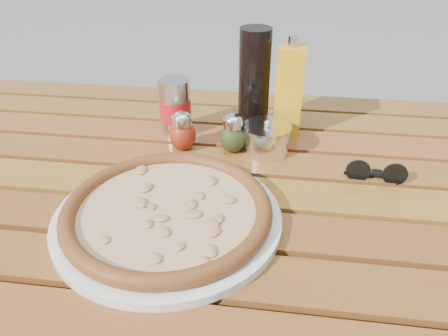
# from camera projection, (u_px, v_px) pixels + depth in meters

# --- Properties ---
(table) EXTENTS (1.40, 0.90, 0.75)m
(table) POSITION_uv_depth(u_px,v_px,m) (223.00, 222.00, 0.81)
(table) COLOR #381A0C
(table) RESTS_ON ground
(plate) EXTENTS (0.39, 0.39, 0.01)m
(plate) POSITION_uv_depth(u_px,v_px,m) (168.00, 218.00, 0.69)
(plate) COLOR silver
(plate) RESTS_ON table
(pizza) EXTENTS (0.34, 0.34, 0.03)m
(pizza) POSITION_uv_depth(u_px,v_px,m) (167.00, 210.00, 0.68)
(pizza) COLOR beige
(pizza) RESTS_ON plate
(pepper_shaker) EXTENTS (0.07, 0.07, 0.08)m
(pepper_shaker) POSITION_uv_depth(u_px,v_px,m) (182.00, 132.00, 0.88)
(pepper_shaker) COLOR #A02912
(pepper_shaker) RESTS_ON table
(oregano_shaker) EXTENTS (0.07, 0.07, 0.08)m
(oregano_shaker) POSITION_uv_depth(u_px,v_px,m) (233.00, 134.00, 0.87)
(oregano_shaker) COLOR #363D18
(oregano_shaker) RESTS_ON table
(dark_bottle) EXTENTS (0.08, 0.08, 0.22)m
(dark_bottle) POSITION_uv_depth(u_px,v_px,m) (254.00, 81.00, 0.92)
(dark_bottle) COLOR black
(dark_bottle) RESTS_ON table
(soda_can) EXTENTS (0.09, 0.09, 0.12)m
(soda_can) POSITION_uv_depth(u_px,v_px,m) (175.00, 107.00, 0.93)
(soda_can) COLOR silver
(soda_can) RESTS_ON table
(olive_oil_cruet) EXTENTS (0.06, 0.06, 0.21)m
(olive_oil_cruet) POSITION_uv_depth(u_px,v_px,m) (289.00, 91.00, 0.90)
(olive_oil_cruet) COLOR #C38F14
(olive_oil_cruet) RESTS_ON table
(parmesan_tin) EXTENTS (0.13, 0.13, 0.07)m
(parmesan_tin) POSITION_uv_depth(u_px,v_px,m) (267.00, 138.00, 0.87)
(parmesan_tin) COLOR white
(parmesan_tin) RESTS_ON table
(sunglasses) EXTENTS (0.11, 0.03, 0.04)m
(sunglasses) POSITION_uv_depth(u_px,v_px,m) (376.00, 173.00, 0.79)
(sunglasses) COLOR black
(sunglasses) RESTS_ON table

